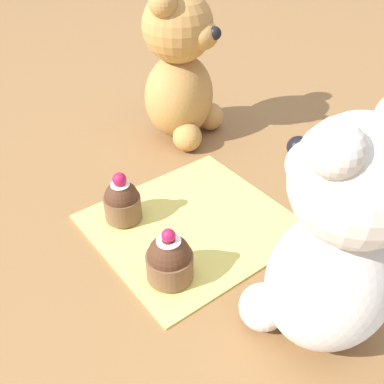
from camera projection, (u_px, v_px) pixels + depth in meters
The scene contains 6 objects.
ground_plane at pixel (192, 225), 0.60m from camera, with size 4.00×4.00×0.00m, color olive.
knitted_placemat at pixel (192, 223), 0.60m from camera, with size 0.25×0.23×0.01m, color #E0D166.
teddy_bear_cream at pixel (336, 244), 0.40m from camera, with size 0.13×0.13×0.26m.
teddy_bear_tan at pixel (181, 69), 0.72m from camera, with size 0.16×0.15×0.25m.
cupcake_near_cream_bear at pixel (169, 259), 0.51m from camera, with size 0.05×0.05×0.07m.
cupcake_near_tan_bear at pixel (122, 201), 0.59m from camera, with size 0.05×0.05×0.07m.
Camera 1 is at (0.27, 0.36, 0.40)m, focal length 42.00 mm.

